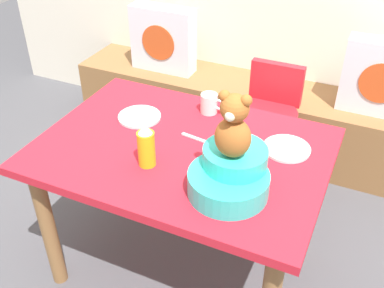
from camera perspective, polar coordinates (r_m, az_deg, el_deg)
ground_plane at (r=2.42m, az=-1.02°, el=-14.82°), size 8.00×8.00×0.00m
window_bench at (r=3.12m, az=8.31°, el=3.44°), size 2.60×0.44×0.46m
pillow_floral_left at (r=3.14m, az=-3.69°, el=13.12°), size 0.44×0.15×0.44m
pillow_floral_right at (r=2.82m, az=22.96°, el=7.68°), size 0.44×0.15×0.44m
book_stack at (r=2.97m, az=11.30°, el=7.10°), size 0.20×0.14×0.06m
dining_table at (r=1.98m, az=-1.21°, el=-2.95°), size 1.22×0.87×0.74m
highchair at (r=2.58m, az=9.53°, el=3.52°), size 0.34×0.45×0.79m
infant_seat_teal at (r=1.65m, az=4.90°, el=-3.88°), size 0.30×0.33×0.16m
teddy_bear at (r=1.53m, az=5.27°, el=2.14°), size 0.13×0.12×0.25m
ketchup_bottle at (r=1.77m, az=-5.83°, el=-0.30°), size 0.07×0.07×0.18m
coffee_mug at (r=2.13m, az=2.24°, el=5.16°), size 0.12×0.08×0.09m
dinner_plate_near at (r=2.12m, az=-6.67°, el=3.46°), size 0.20×0.20×0.01m
dinner_plate_far at (r=1.93m, az=11.90°, el=-0.56°), size 0.20×0.20×0.01m
table_fork at (r=1.95m, az=0.85°, el=0.59°), size 0.17×0.04×0.01m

